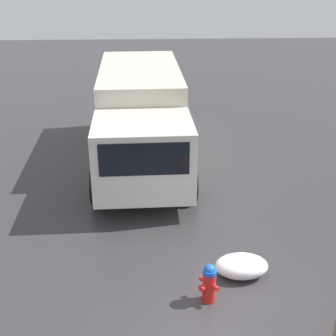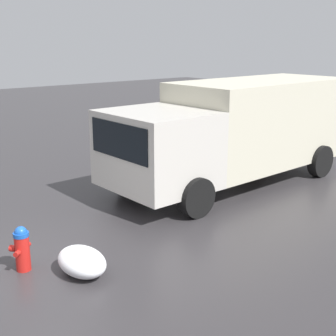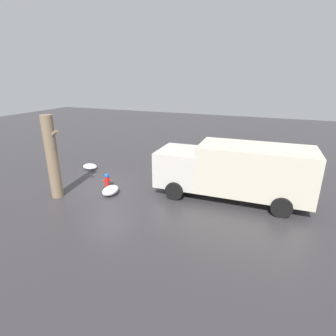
{
  "view_description": "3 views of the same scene",
  "coord_description": "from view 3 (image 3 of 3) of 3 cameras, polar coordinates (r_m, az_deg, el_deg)",
  "views": [
    {
      "loc": [
        -6.82,
        1.07,
        5.8
      ],
      "look_at": [
        2.88,
        0.61,
        1.39
      ],
      "focal_mm": 50.0,
      "sensor_mm": 36.0,
      "label": 1
    },
    {
      "loc": [
        -2.64,
        -7.13,
        3.78
      ],
      "look_at": [
        3.68,
        0.65,
        1.02
      ],
      "focal_mm": 50.0,
      "sensor_mm": 36.0,
      "label": 2
    },
    {
      "loc": [
        8.04,
        -11.01,
        5.77
      ],
      "look_at": [
        3.27,
        0.81,
        1.27
      ],
      "focal_mm": 28.0,
      "sensor_mm": 36.0,
      "label": 3
    }
  ],
  "objects": [
    {
      "name": "snow_pile_curbside",
      "position": [
        13.79,
        -12.39,
        -4.79
      ],
      "size": [
        0.7,
        1.05,
        0.44
      ],
      "color": "white",
      "rests_on": "ground_plane"
    },
    {
      "name": "ground_plane",
      "position": [
        14.81,
        -13.03,
        -4.03
      ],
      "size": [
        60.0,
        60.0,
        0.0
      ],
      "primitive_type": "plane",
      "color": "#333033"
    },
    {
      "name": "tree_trunk",
      "position": [
        13.8,
        -23.91,
        2.13
      ],
      "size": [
        0.85,
        0.56,
        4.09
      ],
      "color": "#7F6B51",
      "rests_on": "ground_plane"
    },
    {
      "name": "snow_pile_by_hydrant",
      "position": [
        17.82,
        -16.62,
        0.31
      ],
      "size": [
        0.96,
        0.69,
        0.36
      ],
      "color": "white",
      "rests_on": "ground_plane"
    },
    {
      "name": "fire_hydrant",
      "position": [
        14.66,
        -13.15,
        -2.58
      ],
      "size": [
        0.4,
        0.38,
        0.79
      ],
      "rotation": [
        0.0,
        0.0,
        2.25
      ],
      "color": "red",
      "rests_on": "ground_plane"
    },
    {
      "name": "delivery_truck",
      "position": [
        13.07,
        14.32,
        -0.29
      ],
      "size": [
        7.43,
        2.84,
        2.71
      ],
      "rotation": [
        0.0,
        0.0,
        1.6
      ],
      "color": "beige",
      "rests_on": "ground_plane"
    }
  ]
}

